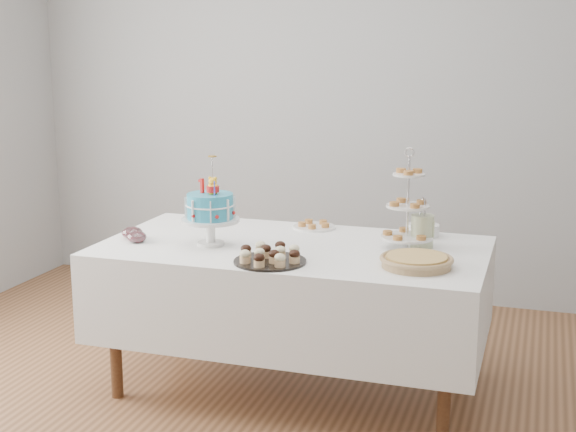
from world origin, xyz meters
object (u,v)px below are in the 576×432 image
(birthday_cake, at_px, (211,221))
(jam_bowl_a, at_px, (132,233))
(plate_stack, at_px, (423,230))
(cupcake_tray, at_px, (270,255))
(pie, at_px, (416,261))
(table, at_px, (293,289))
(jam_bowl_b, at_px, (137,237))
(tiered_stand, at_px, (408,207))
(pastry_plate, at_px, (314,225))
(utensil_pitcher, at_px, (422,230))

(birthday_cake, bearing_deg, jam_bowl_a, -159.22)
(plate_stack, distance_m, jam_bowl_a, 1.52)
(cupcake_tray, height_order, pie, cupcake_tray)
(table, xyz_separation_m, pie, (0.65, -0.21, 0.26))
(table, distance_m, jam_bowl_b, 0.84)
(tiered_stand, bearing_deg, table, -167.49)
(tiered_stand, xyz_separation_m, pastry_plate, (-0.56, 0.28, -0.19))
(plate_stack, relative_size, jam_bowl_b, 1.64)
(tiered_stand, xyz_separation_m, plate_stack, (0.04, 0.28, -0.18))
(jam_bowl_a, bearing_deg, birthday_cake, 0.07)
(plate_stack, height_order, jam_bowl_b, plate_stack)
(tiered_stand, bearing_deg, jam_bowl_a, -169.95)
(birthday_cake, relative_size, plate_stack, 2.76)
(table, bearing_deg, cupcake_tray, -90.70)
(cupcake_tray, distance_m, plate_stack, 0.95)
(cupcake_tray, relative_size, tiered_stand, 0.68)
(cupcake_tray, bearing_deg, utensil_pitcher, 38.37)
(pie, relative_size, tiered_stand, 0.67)
(cupcake_tray, relative_size, jam_bowl_b, 3.42)
(birthday_cake, height_order, tiered_stand, tiered_stand)
(pie, bearing_deg, birthday_cake, 175.32)
(pie, bearing_deg, plate_stack, 95.58)
(table, xyz_separation_m, jam_bowl_a, (-0.84, -0.12, 0.26))
(cupcake_tray, bearing_deg, jam_bowl_a, 165.44)
(plate_stack, relative_size, pastry_plate, 0.70)
(pastry_plate, height_order, jam_bowl_a, jam_bowl_a)
(tiered_stand, height_order, utensil_pitcher, tiered_stand)
(cupcake_tray, bearing_deg, plate_stack, 51.08)
(table, height_order, utensil_pitcher, utensil_pitcher)
(birthday_cake, distance_m, jam_bowl_b, 0.40)
(tiered_stand, xyz_separation_m, jam_bowl_a, (-1.39, -0.25, -0.18))
(tiered_stand, relative_size, plate_stack, 3.08)
(jam_bowl_a, bearing_deg, pastry_plate, 32.22)
(plate_stack, bearing_deg, jam_bowl_a, -159.87)
(tiered_stand, relative_size, jam_bowl_a, 4.68)
(jam_bowl_b, bearing_deg, tiered_stand, 13.14)
(cupcake_tray, distance_m, tiered_stand, 0.74)
(jam_bowl_a, height_order, jam_bowl_b, jam_bowl_a)
(birthday_cake, xyz_separation_m, cupcake_tray, (0.39, -0.22, -0.08))
(plate_stack, relative_size, jam_bowl_a, 1.52)
(jam_bowl_a, bearing_deg, table, 8.41)
(pie, xyz_separation_m, jam_bowl_a, (-1.49, 0.09, -0.00))
(plate_stack, distance_m, jam_bowl_b, 1.49)
(pastry_plate, distance_m, utensil_pitcher, 0.68)
(tiered_stand, bearing_deg, jam_bowl_b, -166.86)
(pie, bearing_deg, pastry_plate, 137.18)
(birthday_cake, bearing_deg, pie, 16.03)
(table, distance_m, utensil_pitcher, 0.71)
(plate_stack, bearing_deg, tiered_stand, -98.46)
(pie, relative_size, plate_stack, 2.06)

